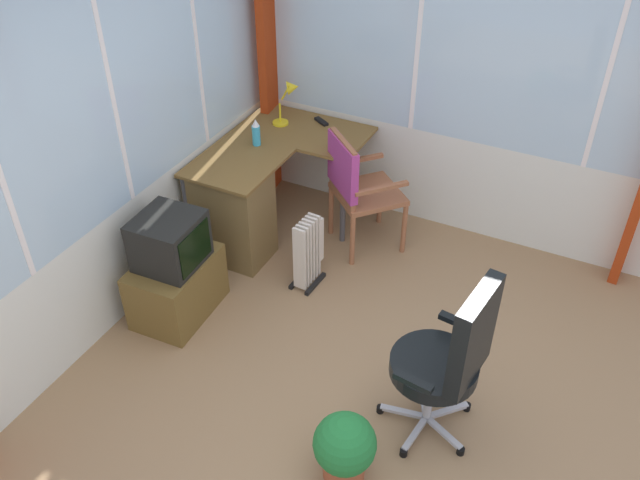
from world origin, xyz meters
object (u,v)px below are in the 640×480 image
at_px(tv_remote, 321,121).
at_px(potted_plant, 345,447).
at_px(desk, 238,205).
at_px(wooden_armchair, 353,180).
at_px(space_heater, 309,251).
at_px(spray_bottle, 256,133).
at_px(office_chair, 451,356).
at_px(desk_lamp, 290,96).
at_px(tv_on_stand, 175,272).

height_order(tv_remote, potted_plant, tv_remote).
xyz_separation_m(desk, wooden_armchair, (0.44, -0.77, 0.19)).
relative_size(desk, wooden_armchair, 1.37).
relative_size(desk, space_heater, 2.38).
bearing_deg(wooden_armchair, tv_remote, 47.27).
height_order(desk, tv_remote, tv_remote).
distance_m(wooden_armchair, space_heater, 0.64).
height_order(desk, potted_plant, desk).
height_order(spray_bottle, wooden_armchair, spray_bottle).
distance_m(office_chair, space_heater, 1.61).
relative_size(spray_bottle, office_chair, 0.19).
xyz_separation_m(desk_lamp, tv_on_stand, (-1.62, 0.04, -0.65)).
distance_m(desk_lamp, office_chair, 2.67).
distance_m(desk_lamp, tv_on_stand, 1.74).
xyz_separation_m(tv_remote, office_chair, (-1.87, -1.71, -0.16)).
height_order(tv_remote, office_chair, office_chair).
bearing_deg(potted_plant, office_chair, -35.63).
relative_size(tv_remote, space_heater, 0.27).
xyz_separation_m(desk, space_heater, (-0.10, -0.66, -0.14)).
height_order(spray_bottle, potted_plant, spray_bottle).
bearing_deg(office_chair, desk, 63.83).
relative_size(spray_bottle, tv_on_stand, 0.27).
relative_size(spray_bottle, wooden_armchair, 0.22).
xyz_separation_m(office_chair, tv_on_stand, (0.16, 1.99, -0.27)).
relative_size(desk, potted_plant, 2.99).
height_order(spray_bottle, office_chair, office_chair).
distance_m(desk, tv_remote, 1.01).
bearing_deg(tv_remote, desk_lamp, 141.85).
bearing_deg(office_chair, tv_remote, 42.44).
distance_m(desk_lamp, potted_plant, 2.89).
bearing_deg(desk_lamp, space_heater, -145.22).
relative_size(desk_lamp, space_heater, 0.63).
relative_size(office_chair, space_heater, 2.00).
distance_m(space_heater, potted_plant, 1.68).
xyz_separation_m(tv_remote, spray_bottle, (-0.55, 0.28, 0.09)).
relative_size(desk_lamp, tv_on_stand, 0.44).
distance_m(spray_bottle, tv_on_stand, 1.27).
xyz_separation_m(desk, tv_remote, (0.90, -0.27, 0.36)).
bearing_deg(space_heater, desk, 81.04).
relative_size(desk_lamp, potted_plant, 0.79).
relative_size(tv_remote, spray_bottle, 0.69).
bearing_deg(potted_plant, wooden_armchair, 23.21).
bearing_deg(spray_bottle, office_chair, -123.46).
relative_size(wooden_armchair, space_heater, 1.74).
distance_m(spray_bottle, office_chair, 2.41).
height_order(tv_remote, tv_on_stand, tv_on_stand).
relative_size(tv_on_stand, space_heater, 1.43).
bearing_deg(wooden_armchair, spray_bottle, 96.64).
xyz_separation_m(tv_remote, wooden_armchair, (-0.46, -0.50, -0.17)).
height_order(desk_lamp, tv_on_stand, desk_lamp).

